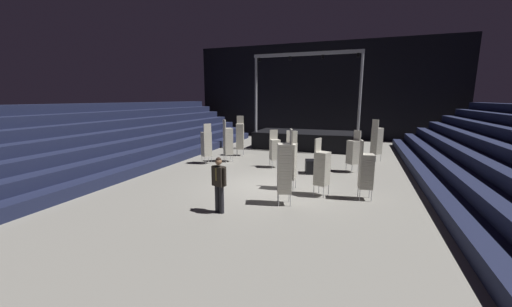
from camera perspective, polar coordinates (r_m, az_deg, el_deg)
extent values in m
cube|color=gray|center=(11.74, 1.89, -6.50)|extent=(22.00, 30.00, 0.10)
cube|color=black|center=(25.92, 12.34, 11.77)|extent=(22.00, 0.30, 8.00)
cube|color=#191E38|center=(15.41, -19.13, -1.86)|extent=(0.75, 24.00, 0.45)
cube|color=#191E38|center=(15.80, -21.36, -0.04)|extent=(0.75, 24.00, 0.45)
cube|color=#191E38|center=(16.23, -23.47, 1.69)|extent=(0.75, 24.00, 0.45)
cube|color=#191E38|center=(16.69, -25.47, 3.32)|extent=(0.75, 24.00, 0.45)
cube|color=#191E38|center=(17.19, -27.37, 4.86)|extent=(0.75, 24.00, 0.45)
cube|color=#191E38|center=(17.71, -29.17, 6.31)|extent=(0.75, 24.00, 0.45)
cube|color=#191E38|center=(18.26, -30.87, 7.66)|extent=(0.75, 24.00, 0.45)
cube|color=#191E38|center=(12.42, 31.69, -5.85)|extent=(0.75, 24.00, 0.45)
cube|color=#191E38|center=(12.50, 35.25, -4.00)|extent=(0.75, 24.00, 0.45)
cube|color=#191E38|center=(12.64, 38.74, -2.16)|extent=(0.75, 24.00, 0.45)
cube|color=black|center=(20.69, 9.98, 2.64)|extent=(7.09, 3.35, 1.14)
cylinder|color=#9EA0A8|center=(19.94, 0.01, 11.31)|extent=(0.16, 0.16, 4.98)
cylinder|color=#9EA0A8|center=(18.79, 19.65, 10.74)|extent=(0.16, 0.16, 4.98)
cube|color=#9EA0A8|center=(19.28, 9.79, 18.61)|extent=(6.79, 0.20, 0.20)
cylinder|color=black|center=(20.01, 0.72, 17.82)|extent=(0.18, 0.18, 0.22)
cylinder|color=black|center=(19.45, 6.67, 17.96)|extent=(0.18, 0.18, 0.22)
cylinder|color=black|center=(19.10, 12.91, 17.91)|extent=(0.18, 0.18, 0.22)
cylinder|color=black|center=(18.95, 19.31, 17.65)|extent=(0.18, 0.18, 0.22)
cylinder|color=black|center=(8.96, -6.74, -8.94)|extent=(0.15, 0.15, 0.84)
cylinder|color=black|center=(9.09, -7.53, -8.68)|extent=(0.15, 0.15, 0.84)
cube|color=silver|center=(8.77, -7.53, -4.46)|extent=(0.20, 0.16, 0.60)
cube|color=black|center=(8.81, -7.25, -4.38)|extent=(0.45, 0.35, 0.60)
cube|color=brown|center=(8.72, -7.81, -4.07)|extent=(0.06, 0.03, 0.38)
cylinder|color=black|center=(8.64, -6.17, -4.57)|extent=(0.12, 0.12, 0.55)
cylinder|color=black|center=(8.97, -8.28, -4.05)|extent=(0.12, 0.12, 0.55)
sphere|color=#936B4C|center=(8.71, -7.31, -1.60)|extent=(0.20, 0.20, 0.20)
sphere|color=black|center=(8.69, -7.32, -1.25)|extent=(0.16, 0.16, 0.16)
cylinder|color=#B2B5BA|center=(17.54, -2.53, 0.13)|extent=(0.02, 0.02, 0.40)
cylinder|color=#B2B5BA|center=(17.58, -3.77, 0.14)|extent=(0.02, 0.02, 0.40)
cylinder|color=#B2B5BA|center=(17.92, -2.43, 0.35)|extent=(0.02, 0.02, 0.40)
cylinder|color=#B2B5BA|center=(17.95, -3.64, 0.36)|extent=(0.02, 0.02, 0.40)
cube|color=#B7B2A3|center=(17.70, -3.10, 1.02)|extent=(0.55, 0.55, 0.08)
cube|color=#B7B2A3|center=(17.69, -3.10, 1.29)|extent=(0.55, 0.55, 0.08)
cube|color=#B7B2A3|center=(17.68, -3.11, 1.56)|extent=(0.55, 0.55, 0.08)
cube|color=#B7B2A3|center=(17.66, -3.11, 1.83)|extent=(0.55, 0.55, 0.08)
cube|color=#B7B2A3|center=(17.65, -3.11, 2.10)|extent=(0.55, 0.55, 0.08)
cube|color=#B7B2A3|center=(17.64, -3.12, 2.38)|extent=(0.55, 0.55, 0.08)
cube|color=#B7B2A3|center=(17.62, -3.12, 2.65)|extent=(0.55, 0.55, 0.08)
cube|color=#B7B2A3|center=(17.61, -3.12, 2.92)|extent=(0.55, 0.55, 0.08)
cube|color=#B7B2A3|center=(17.60, -3.12, 3.20)|extent=(0.55, 0.55, 0.08)
cube|color=#B7B2A3|center=(17.59, -3.13, 3.47)|extent=(0.55, 0.55, 0.08)
cube|color=#B7B2A3|center=(17.58, -3.13, 3.75)|extent=(0.55, 0.55, 0.08)
cube|color=#B7B2A3|center=(17.57, -3.13, 4.02)|extent=(0.55, 0.55, 0.08)
cube|color=#B7B2A3|center=(17.56, -3.13, 4.30)|extent=(0.55, 0.55, 0.08)
cube|color=#B7B2A3|center=(17.55, -3.14, 4.57)|extent=(0.55, 0.55, 0.08)
cube|color=#B7B2A3|center=(17.54, -3.14, 4.85)|extent=(0.55, 0.55, 0.08)
cube|color=#B7B2A3|center=(17.53, -3.14, 5.13)|extent=(0.55, 0.55, 0.08)
cube|color=#B7B2A3|center=(17.53, -3.15, 5.40)|extent=(0.55, 0.55, 0.08)
cube|color=#B7B2A3|center=(17.52, -3.15, 5.68)|extent=(0.55, 0.55, 0.08)
cube|color=#B7B2A3|center=(17.69, -3.10, 6.62)|extent=(0.40, 0.17, 0.46)
cylinder|color=#B2B5BA|center=(9.53, 4.41, -9.10)|extent=(0.02, 0.02, 0.40)
cylinder|color=#B2B5BA|center=(9.88, 4.25, -8.36)|extent=(0.02, 0.02, 0.40)
cylinder|color=#B2B5BA|center=(9.56, 6.71, -9.07)|extent=(0.02, 0.02, 0.40)
cylinder|color=#B2B5BA|center=(9.92, 6.46, -8.33)|extent=(0.02, 0.02, 0.40)
cube|color=#B7B2A3|center=(9.64, 5.48, -7.35)|extent=(0.56, 0.56, 0.08)
cube|color=#B7B2A3|center=(9.62, 5.49, -6.87)|extent=(0.56, 0.56, 0.08)
cube|color=#B7B2A3|center=(9.59, 5.50, -6.38)|extent=(0.56, 0.56, 0.08)
cube|color=#B7B2A3|center=(9.57, 5.51, -5.90)|extent=(0.56, 0.56, 0.08)
cube|color=#B7B2A3|center=(9.54, 5.52, -5.41)|extent=(0.56, 0.56, 0.08)
cube|color=#B7B2A3|center=(9.52, 5.53, -4.92)|extent=(0.56, 0.56, 0.08)
cube|color=#B7B2A3|center=(9.50, 5.54, -4.42)|extent=(0.56, 0.56, 0.08)
cube|color=#B7B2A3|center=(9.48, 5.55, -3.93)|extent=(0.56, 0.56, 0.08)
cube|color=#B7B2A3|center=(9.45, 5.55, -3.43)|extent=(0.56, 0.56, 0.08)
cube|color=#B7B2A3|center=(9.43, 5.56, -2.93)|extent=(0.56, 0.56, 0.08)
cube|color=#B7B2A3|center=(9.41, 5.57, -2.43)|extent=(0.56, 0.56, 0.08)
cube|color=#B7B2A3|center=(9.40, 5.58, -1.92)|extent=(0.56, 0.56, 0.08)
cube|color=#B7B2A3|center=(9.38, 5.59, -1.41)|extent=(0.56, 0.56, 0.08)
cube|color=#B7B2A3|center=(9.36, 5.60, -0.91)|extent=(0.56, 0.56, 0.08)
cube|color=#B7B2A3|center=(9.34, 5.61, -0.40)|extent=(0.56, 0.56, 0.08)
cube|color=#B7B2A3|center=(9.33, 5.62, 0.12)|extent=(0.56, 0.56, 0.08)
cube|color=#B7B2A3|center=(9.31, 5.63, 0.63)|extent=(0.56, 0.56, 0.08)
cube|color=#B7B2A3|center=(9.30, 5.64, 1.15)|extent=(0.56, 0.56, 0.08)
cube|color=#B7B2A3|center=(9.28, 5.65, 1.66)|extent=(0.56, 0.56, 0.08)
cube|color=#B7B2A3|center=(9.27, 6.88, 3.32)|extent=(0.18, 0.40, 0.46)
cylinder|color=#B2B5BA|center=(11.09, 7.25, -6.27)|extent=(0.02, 0.02, 0.40)
cylinder|color=#B2B5BA|center=(11.19, 5.35, -6.08)|extent=(0.02, 0.02, 0.40)
cylinder|color=#B2B5BA|center=(11.45, 7.72, -5.74)|extent=(0.02, 0.02, 0.40)
cylinder|color=#B2B5BA|center=(11.54, 5.88, -5.57)|extent=(0.02, 0.02, 0.40)
cube|color=#B7B2A3|center=(11.25, 6.58, -4.73)|extent=(0.45, 0.45, 0.08)
cube|color=#B7B2A3|center=(11.22, 6.59, -4.31)|extent=(0.45, 0.45, 0.08)
cube|color=#B7B2A3|center=(11.20, 6.59, -3.89)|extent=(0.45, 0.45, 0.08)
cube|color=#B7B2A3|center=(11.18, 6.60, -3.47)|extent=(0.45, 0.45, 0.08)
cube|color=#B7B2A3|center=(11.16, 6.61, -3.05)|extent=(0.45, 0.45, 0.08)
cube|color=#B7B2A3|center=(11.14, 6.62, -2.62)|extent=(0.45, 0.45, 0.08)
cube|color=#B7B2A3|center=(11.12, 6.63, -2.20)|extent=(0.45, 0.45, 0.08)
cube|color=#B7B2A3|center=(11.10, 6.64, -1.77)|extent=(0.45, 0.45, 0.08)
cube|color=#B7B2A3|center=(11.08, 6.65, -1.34)|extent=(0.45, 0.45, 0.08)
cube|color=#B7B2A3|center=(11.07, 6.66, -0.91)|extent=(0.45, 0.45, 0.08)
cube|color=#B7B2A3|center=(11.05, 6.67, -0.48)|extent=(0.45, 0.45, 0.08)
cube|color=#B7B2A3|center=(11.03, 6.68, -0.05)|extent=(0.45, 0.45, 0.08)
cube|color=#B7B2A3|center=(11.02, 6.69, 0.39)|extent=(0.45, 0.45, 0.08)
cube|color=#B7B2A3|center=(11.00, 6.70, 0.82)|extent=(0.45, 0.45, 0.08)
cube|color=#B7B2A3|center=(10.99, 6.71, 1.26)|extent=(0.45, 0.45, 0.08)
cube|color=#B7B2A3|center=(10.98, 6.72, 1.70)|extent=(0.45, 0.45, 0.08)
cube|color=#B7B2A3|center=(11.12, 7.01, 3.23)|extent=(0.41, 0.06, 0.46)
cylinder|color=#B2B5BA|center=(14.22, 18.16, -2.92)|extent=(0.02, 0.02, 0.40)
cylinder|color=#B2B5BA|center=(14.50, 17.15, -2.61)|extent=(0.02, 0.02, 0.40)
cylinder|color=#B2B5BA|center=(14.48, 19.27, -2.76)|extent=(0.02, 0.02, 0.40)
cylinder|color=#B2B5BA|center=(14.75, 18.26, -2.46)|extent=(0.02, 0.02, 0.40)
cube|color=#B7B2A3|center=(14.43, 18.27, -1.75)|extent=(0.62, 0.62, 0.08)
cube|color=#B7B2A3|center=(14.42, 18.29, -1.42)|extent=(0.62, 0.62, 0.08)
cube|color=#B7B2A3|center=(14.40, 18.31, -1.09)|extent=(0.62, 0.62, 0.08)
cube|color=#B7B2A3|center=(14.38, 18.33, -0.76)|extent=(0.62, 0.62, 0.08)
cube|color=#B7B2A3|center=(14.37, 18.35, -0.42)|extent=(0.62, 0.62, 0.08)
cube|color=#B7B2A3|center=(14.35, 18.37, -0.09)|extent=(0.62, 0.62, 0.08)
cube|color=#B7B2A3|center=(14.34, 18.39, 0.24)|extent=(0.62, 0.62, 0.08)
cube|color=#B7B2A3|center=(14.32, 18.41, 0.58)|extent=(0.62, 0.62, 0.08)
cube|color=#B7B2A3|center=(14.31, 18.43, 0.91)|extent=(0.62, 0.62, 0.08)
cube|color=#B7B2A3|center=(14.29, 18.45, 1.25)|extent=(0.62, 0.62, 0.08)
cube|color=#B7B2A3|center=(14.28, 18.47, 1.58)|extent=(0.62, 0.62, 0.08)
cube|color=#B7B2A3|center=(14.27, 18.49, 1.92)|extent=(0.62, 0.62, 0.08)
cube|color=#B7B2A3|center=(14.26, 18.51, 2.26)|extent=(0.62, 0.62, 0.08)
cube|color=#B7B2A3|center=(14.35, 19.14, 3.37)|extent=(0.32, 0.33, 0.46)
cylinder|color=#B2B5BA|center=(16.34, -4.96, -0.70)|extent=(0.02, 0.02, 0.40)
cylinder|color=#B2B5BA|center=(15.98, -4.55, -0.95)|extent=(0.02, 0.02, 0.40)
cylinder|color=#B2B5BA|center=(16.23, -6.24, -0.80)|extent=(0.02, 0.02, 0.40)
cylinder|color=#B2B5BA|center=(15.87, -5.85, -1.05)|extent=(0.02, 0.02, 0.40)
cube|color=#B7B2A3|center=(16.06, -5.41, -0.02)|extent=(0.62, 0.62, 0.08)
cube|color=#B7B2A3|center=(16.04, -5.42, 0.28)|extent=(0.62, 0.62, 0.08)
cube|color=#B7B2A3|center=(16.03, -5.42, 0.57)|extent=(0.62, 0.62, 0.08)
cube|color=#B7B2A3|center=(16.01, -5.43, 0.87)|extent=(0.62, 0.62, 0.08)
cube|color=#B7B2A3|center=(16.00, -5.43, 1.17)|extent=(0.62, 0.62, 0.08)
cube|color=#B7B2A3|center=(15.98, -5.44, 1.47)|extent=(0.62, 0.62, 0.08)
cube|color=#B7B2A3|center=(15.97, -5.45, 1.78)|extent=(0.62, 0.62, 0.08)
cube|color=#B7B2A3|center=(15.96, -5.45, 2.08)|extent=(0.62, 0.62, 0.08)
cube|color=#B7B2A3|center=(15.95, -5.46, 2.38)|extent=(0.62, 0.62, 0.08)
cube|color=#B7B2A3|center=(15.93, -5.46, 2.68)|extent=(0.62, 0.62, 0.08)
cube|color=#B7B2A3|center=(15.92, -5.47, 2.98)|extent=(0.62, 0.62, 0.08)
cube|color=#B7B2A3|center=(15.91, -5.47, 3.29)|extent=(0.62, 0.62, 0.08)
cube|color=#B7B2A3|center=(15.90, -5.48, 3.59)|extent=(0.62, 0.62, 0.08)
cube|color=#B7B2A3|center=(15.89, -5.48, 3.89)|extent=(0.62, 0.62, 0.08)
cube|color=#B7B2A3|center=(15.88, -5.49, 4.20)|extent=(0.62, 0.62, 0.08)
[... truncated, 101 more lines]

